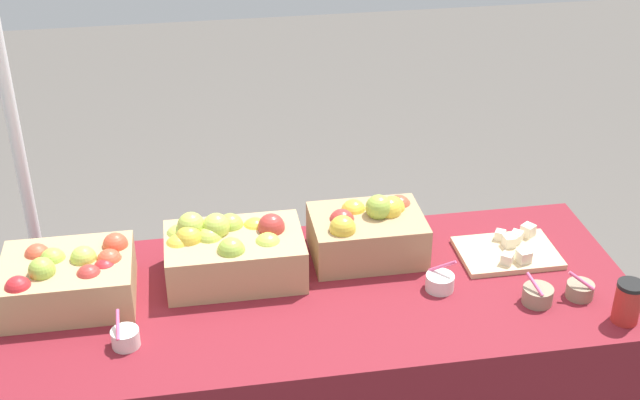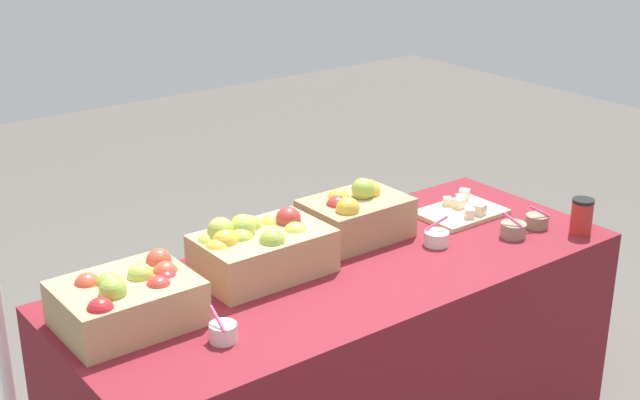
# 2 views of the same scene
# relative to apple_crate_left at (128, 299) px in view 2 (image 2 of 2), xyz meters

# --- Properties ---
(table) EXTENTS (1.90, 0.76, 0.74)m
(table) POSITION_rel_apple_crate_left_xyz_m (0.73, -0.08, -0.45)
(table) COLOR maroon
(table) RESTS_ON ground_plane
(apple_crate_left) EXTENTS (0.38, 0.29, 0.18)m
(apple_crate_left) POSITION_rel_apple_crate_left_xyz_m (0.00, 0.00, 0.00)
(apple_crate_left) COLOR tan
(apple_crate_left) RESTS_ON table
(apple_crate_middle) EXTENTS (0.42, 0.27, 0.21)m
(apple_crate_middle) POSITION_rel_apple_crate_left_xyz_m (0.47, 0.05, 0.01)
(apple_crate_middle) COLOR tan
(apple_crate_middle) RESTS_ON table
(apple_crate_right) EXTENTS (0.35, 0.25, 0.21)m
(apple_crate_right) POSITION_rel_apple_crate_left_xyz_m (0.91, 0.10, 0.01)
(apple_crate_right) COLOR tan
(apple_crate_right) RESTS_ON table
(cutting_board_front) EXTENTS (0.31, 0.22, 0.06)m
(cutting_board_front) POSITION_rel_apple_crate_left_xyz_m (1.36, 0.02, -0.06)
(cutting_board_front) COLOR #D1B284
(cutting_board_front) RESTS_ON table
(sample_bowl_near) EXTENTS (0.09, 0.08, 0.09)m
(sample_bowl_near) POSITION_rel_apple_crate_left_xyz_m (1.48, -0.23, -0.05)
(sample_bowl_near) COLOR gray
(sample_bowl_near) RESTS_ON table
(sample_bowl_mid) EXTENTS (0.08, 0.08, 0.10)m
(sample_bowl_mid) POSITION_rel_apple_crate_left_xyz_m (0.16, -0.24, -0.05)
(sample_bowl_mid) COLOR silver
(sample_bowl_mid) RESTS_ON table
(sample_bowl_far) EXTENTS (0.09, 0.09, 0.09)m
(sample_bowl_far) POSITION_rel_apple_crate_left_xyz_m (1.35, -0.24, -0.05)
(sample_bowl_far) COLOR gray
(sample_bowl_far) RESTS_ON table
(sample_bowl_extra) EXTENTS (0.09, 0.09, 0.10)m
(sample_bowl_extra) POSITION_rel_apple_crate_left_xyz_m (1.09, -0.13, -0.05)
(sample_bowl_extra) COLOR silver
(sample_bowl_extra) RESTS_ON table
(coffee_cup) EXTENTS (0.08, 0.08, 0.13)m
(coffee_cup) POSITION_rel_apple_crate_left_xyz_m (1.56, -0.37, -0.01)
(coffee_cup) COLOR red
(coffee_cup) RESTS_ON table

